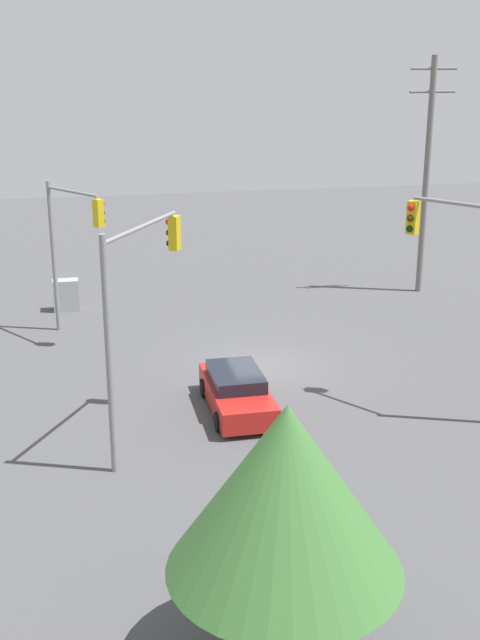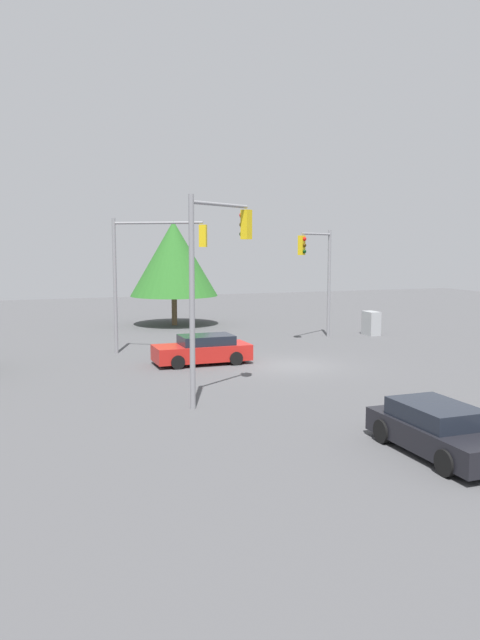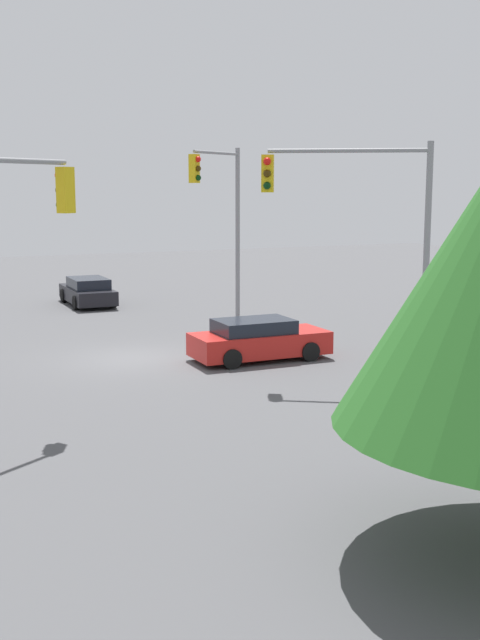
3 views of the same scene
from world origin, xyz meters
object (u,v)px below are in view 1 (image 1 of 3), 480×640
Objects in this scene: traffic_signal_cross at (71,235)px; traffic_signal_aux at (464,271)px; sedan_red at (237,392)px; electrical_cabinet at (66,295)px; traffic_signal_main at (136,294)px.

traffic_signal_cross is 0.90× the size of traffic_signal_aux.
sedan_red is 0.62× the size of traffic_signal_aux.
traffic_signal_cross is 15.35m from traffic_signal_aux.
traffic_signal_cross is at bearing -84.06° from electrical_cabinet.
traffic_signal_main is at bearing -81.41° from electrical_cabinet.
sedan_red is at bearing -66.35° from electrical_cabinet.
electrical_cabinet reaches higher than sedan_red.
traffic_signal_main is 14.52m from electrical_cabinet.
traffic_signal_main is at bearing 55.60° from traffic_signal_aux.
traffic_signal_main is 1.07× the size of traffic_signal_cross.
sedan_red is 3.05× the size of electrical_cabinet.
traffic_signal_main is (-3.22, -1.71, 3.97)m from sedan_red.
electrical_cabinet is at bearing 39.72° from traffic_signal_main.
sedan_red is 13.23m from electrical_cabinet.
sedan_red is 0.70× the size of traffic_signal_cross.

